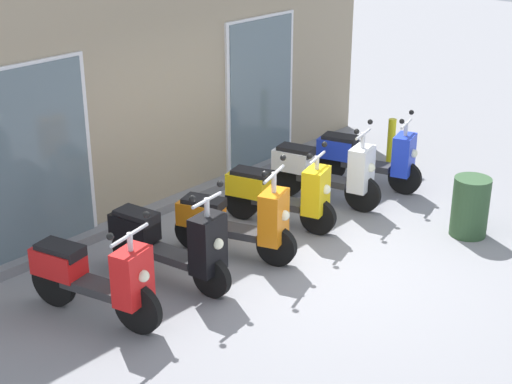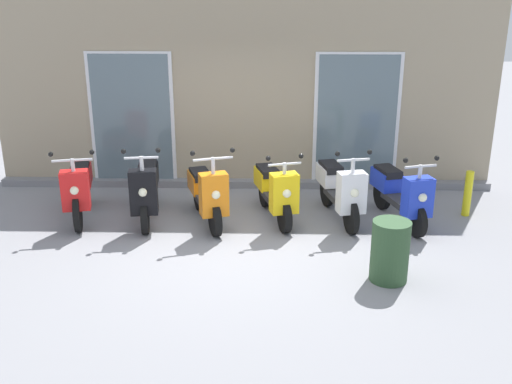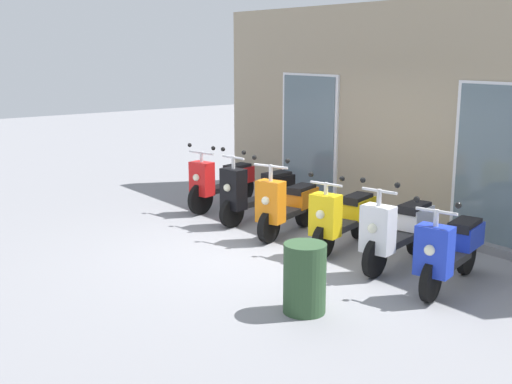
# 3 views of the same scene
# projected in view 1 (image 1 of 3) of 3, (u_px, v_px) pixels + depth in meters

# --- Properties ---
(ground_plane) EXTENTS (40.00, 40.00, 0.00)m
(ground_plane) POSITION_uv_depth(u_px,v_px,m) (318.00, 265.00, 8.84)
(ground_plane) COLOR gray
(storefront_facade) EXTENTS (8.45, 0.50, 3.44)m
(storefront_facade) POSITION_uv_depth(u_px,v_px,m) (154.00, 84.00, 9.86)
(storefront_facade) COLOR gray
(storefront_facade) RESTS_ON ground_plane
(scooter_red) EXTENTS (0.71, 1.58, 1.18)m
(scooter_red) POSITION_uv_depth(u_px,v_px,m) (94.00, 276.00, 7.60)
(scooter_red) COLOR black
(scooter_red) RESTS_ON ground_plane
(scooter_black) EXTENTS (0.59, 1.61, 1.23)m
(scooter_black) POSITION_uv_depth(u_px,v_px,m) (171.00, 242.00, 8.29)
(scooter_black) COLOR black
(scooter_black) RESTS_ON ground_plane
(scooter_orange) EXTENTS (0.81, 1.47, 1.24)m
(scooter_orange) POSITION_uv_depth(u_px,v_px,m) (236.00, 221.00, 8.85)
(scooter_orange) COLOR black
(scooter_orange) RESTS_ON ground_plane
(scooter_yellow) EXTENTS (0.72, 1.49, 1.13)m
(scooter_yellow) POSITION_uv_depth(u_px,v_px,m) (281.00, 193.00, 9.65)
(scooter_yellow) COLOR black
(scooter_yellow) RESTS_ON ground_plane
(scooter_white) EXTENTS (0.68, 1.60, 1.21)m
(scooter_white) POSITION_uv_depth(u_px,v_px,m) (326.00, 170.00, 10.30)
(scooter_white) COLOR black
(scooter_white) RESTS_ON ground_plane
(scooter_blue) EXTENTS (0.73, 1.55, 1.15)m
(scooter_blue) POSITION_uv_depth(u_px,v_px,m) (369.00, 156.00, 10.85)
(scooter_blue) COLOR black
(scooter_blue) RESTS_ON ground_plane
(trash_bin) EXTENTS (0.45, 0.45, 0.75)m
(trash_bin) POSITION_uv_depth(u_px,v_px,m) (470.00, 207.00, 9.44)
(trash_bin) COLOR #2D4C2D
(trash_bin) RESTS_ON ground_plane
(curb_bollard) EXTENTS (0.12, 0.12, 0.70)m
(curb_bollard) POSITION_uv_depth(u_px,v_px,m) (391.00, 141.00, 11.84)
(curb_bollard) COLOR yellow
(curb_bollard) RESTS_ON ground_plane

